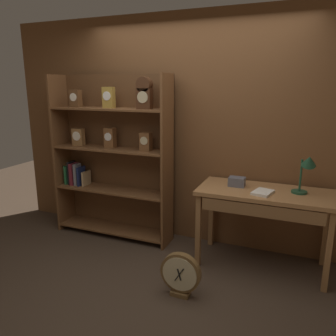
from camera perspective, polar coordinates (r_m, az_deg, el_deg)
The scene contains 8 objects.
ground_plane at distance 3.15m, azimuth -4.19°, elevation -21.31°, with size 10.00×10.00×0.00m, color #3D2D21.
back_wood_panel at distance 3.85m, azimuth 4.37°, elevation 6.17°, with size 4.80×0.05×2.60m, color brown.
bookshelf at distance 4.06m, azimuth -9.50°, elevation 1.94°, with size 1.47×0.34×1.94m.
workbench at distance 3.44m, azimuth 16.07°, elevation -5.43°, with size 1.30×0.61×0.81m.
desk_lamp at distance 3.36m, azimuth 22.59°, elevation -0.02°, with size 0.21×0.21×0.41m.
toolbox_small at distance 3.50m, azimuth 11.67°, elevation -2.31°, with size 0.16×0.12×0.09m, color #595960.
open_repair_manual at distance 3.33m, azimuth 15.87°, elevation -4.03°, with size 0.16×0.22×0.03m, color silver.
round_clock_large at distance 3.08m, azimuth 2.17°, elevation -17.66°, with size 0.37×0.11×0.41m.
Camera 1 is at (1.17, -2.29, 1.82)m, focal length 35.72 mm.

